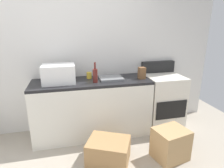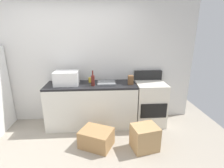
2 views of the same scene
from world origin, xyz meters
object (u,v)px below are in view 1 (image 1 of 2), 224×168
(knife_block, at_px, (142,73))
(cardboard_box_large, at_px, (109,151))
(wine_bottle, at_px, (95,75))
(stove_oven, at_px, (162,100))
(microwave, at_px, (59,74))
(cardboard_box_small, at_px, (170,144))
(coffee_mug, at_px, (89,75))

(knife_block, xyz_separation_m, cardboard_box_large, (-0.68, -0.67, -0.84))
(wine_bottle, distance_m, knife_block, 0.74)
(stove_oven, bearing_deg, microwave, -179.58)
(microwave, relative_size, knife_block, 2.56)
(cardboard_box_large, bearing_deg, cardboard_box_small, -8.43)
(microwave, distance_m, cardboard_box_large, 1.28)
(coffee_mug, xyz_separation_m, cardboard_box_large, (0.12, -0.87, -0.80))
(cardboard_box_large, relative_size, cardboard_box_small, 1.25)
(stove_oven, distance_m, wine_bottle, 1.30)
(stove_oven, bearing_deg, wine_bottle, -174.75)
(cardboard_box_small, bearing_deg, knife_block, 99.07)
(microwave, height_order, knife_block, microwave)
(microwave, bearing_deg, cardboard_box_large, -51.58)
(coffee_mug, height_order, cardboard_box_large, coffee_mug)
(microwave, xyz_separation_m, knife_block, (1.26, -0.05, -0.05))
(stove_oven, xyz_separation_m, microwave, (-1.69, -0.01, 0.57))
(wine_bottle, bearing_deg, cardboard_box_small, -40.79)
(cardboard_box_large, bearing_deg, coffee_mug, 97.98)
(knife_block, relative_size, cardboard_box_large, 0.34)
(wine_bottle, xyz_separation_m, coffee_mug, (-0.06, 0.24, -0.06))
(stove_oven, bearing_deg, cardboard_box_small, -109.60)
(wine_bottle, bearing_deg, cardboard_box_large, -84.61)
(knife_block, bearing_deg, cardboard_box_small, -80.93)
(stove_oven, height_order, cardboard_box_large, stove_oven)
(wine_bottle, height_order, coffee_mug, wine_bottle)
(wine_bottle, distance_m, coffee_mug, 0.25)
(cardboard_box_large, bearing_deg, knife_block, 44.45)
(coffee_mug, height_order, cardboard_box_small, coffee_mug)
(cardboard_box_small, bearing_deg, cardboard_box_large, 171.57)
(stove_oven, bearing_deg, cardboard_box_large, -146.51)
(cardboard_box_large, distance_m, cardboard_box_small, 0.82)
(coffee_mug, bearing_deg, stove_oven, -6.06)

